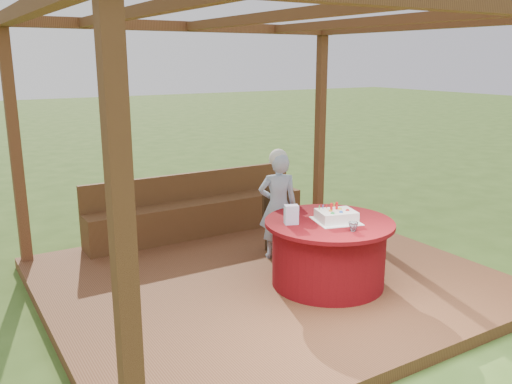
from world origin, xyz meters
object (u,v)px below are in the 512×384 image
at_px(bench, 198,214).
at_px(birthday_cake, 336,216).
at_px(table, 328,252).
at_px(chair, 282,214).
at_px(elderly_woman, 278,203).
at_px(gift_bag, 291,215).
at_px(drinking_glass, 353,227).

distance_m(bench, birthday_cake, 2.35).
relative_size(table, chair, 1.54).
height_order(table, elderly_woman, elderly_woman).
relative_size(gift_bag, drinking_glass, 2.07).
distance_m(bench, drinking_glass, 2.65).
distance_m(table, birthday_cake, 0.40).
relative_size(bench, chair, 3.53).
bearing_deg(drinking_glass, gift_bag, 127.36).
bearing_deg(elderly_woman, birthday_cake, -86.62).
height_order(elderly_woman, gift_bag, elderly_woman).
bearing_deg(chair, table, -98.24).
xyz_separation_m(chair, gift_bag, (-0.54, -0.96, 0.31)).
xyz_separation_m(bench, birthday_cake, (0.47, -2.25, 0.47)).
xyz_separation_m(table, elderly_woman, (-0.01, 0.93, 0.30)).
height_order(table, chair, chair).
xyz_separation_m(birthday_cake, gift_bag, (-0.44, 0.16, 0.04)).
bearing_deg(chair, bench, 117.23).
bearing_deg(chair, gift_bag, -119.46).
xyz_separation_m(bench, drinking_glass, (0.41, -2.58, 0.46)).
height_order(bench, drinking_glass, bench).
height_order(birthday_cake, gift_bag, gift_bag).
bearing_deg(chair, drinking_glass, -96.65).
relative_size(table, drinking_glass, 14.11).
xyz_separation_m(elderly_woman, gift_bag, (-0.38, -0.81, 0.13)).
bearing_deg(chair, elderly_woman, -136.16).
bearing_deg(gift_bag, chair, 81.52).
bearing_deg(bench, chair, -62.77).
xyz_separation_m(birthday_cake, drinking_glass, (-0.06, -0.33, -0.01)).
distance_m(table, drinking_glass, 0.53).
bearing_deg(chair, birthday_cake, -95.37).
relative_size(birthday_cake, drinking_glass, 5.56).
relative_size(chair, gift_bag, 4.42).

